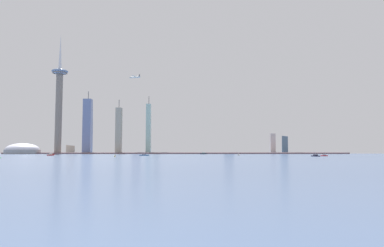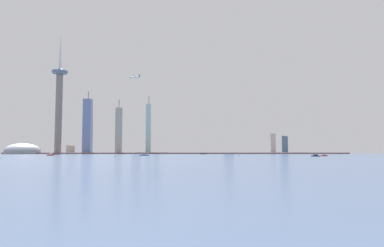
# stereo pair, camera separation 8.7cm
# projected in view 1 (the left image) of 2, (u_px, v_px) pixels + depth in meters

# --- Properties ---
(ground_plane) EXTENTS (6000.00, 6000.00, 0.00)m
(ground_plane) POSITION_uv_depth(u_px,v_px,m) (159.00, 160.00, 399.46)
(ground_plane) COLOR #495F86
(waterfront_pier) EXTENTS (911.66, 58.96, 3.68)m
(waterfront_pier) POSITION_uv_depth(u_px,v_px,m) (177.00, 153.00, 943.06)
(waterfront_pier) COLOR #775B60
(waterfront_pier) RESTS_ON ground
(observation_tower) EXTENTS (43.19, 43.19, 329.47)m
(observation_tower) POSITION_uv_depth(u_px,v_px,m) (59.00, 97.00, 949.71)
(observation_tower) COLOR slate
(observation_tower) RESTS_ON ground
(stadium_dome) EXTENTS (89.24, 89.24, 33.59)m
(stadium_dome) POSITION_uv_depth(u_px,v_px,m) (23.00, 150.00, 924.32)
(stadium_dome) COLOR #939698
(stadium_dome) RESTS_ON ground
(skyscraper_0) EXTENTS (12.86, 27.22, 164.21)m
(skyscraper_0) POSITION_uv_depth(u_px,v_px,m) (149.00, 129.00, 993.34)
(skyscraper_0) COLOR #98C5BF
(skyscraper_0) RESTS_ON ground
(skyscraper_1) EXTENTS (22.63, 26.03, 176.27)m
(skyscraper_1) POSITION_uv_depth(u_px,v_px,m) (88.00, 126.00, 988.09)
(skyscraper_1) COLOR #6378AC
(skyscraper_1) RESTS_ON ground
(skyscraper_2) EXTENTS (26.72, 23.25, 82.72)m
(skyscraper_2) POSITION_uv_depth(u_px,v_px,m) (229.00, 140.00, 1015.79)
(skyscraper_2) COLOR slate
(skyscraper_2) RESTS_ON ground
(skyscraper_3) EXTENTS (15.19, 20.76, 148.18)m
(skyscraper_3) POSITION_uv_depth(u_px,v_px,m) (119.00, 131.00, 956.74)
(skyscraper_3) COLOR #9B9D90
(skyscraper_3) RESTS_ON ground
(skyscraper_4) EXTENTS (17.33, 16.26, 150.30)m
(skyscraper_4) POSITION_uv_depth(u_px,v_px,m) (157.00, 128.00, 1026.93)
(skyscraper_4) COLOR #BCB2A4
(skyscraper_4) RESTS_ON ground
(skyscraper_5) EXTENTS (25.02, 22.10, 135.35)m
(skyscraper_5) POSITION_uv_depth(u_px,v_px,m) (137.00, 131.00, 1026.53)
(skyscraper_5) COLOR #9B8E9A
(skyscraper_5) RESTS_ON ground
(skyscraper_6) EXTENTS (17.15, 22.73, 107.21)m
(skyscraper_6) POSITION_uv_depth(u_px,v_px,m) (284.00, 135.00, 1011.60)
(skyscraper_6) COLOR slate
(skyscraper_6) RESTS_ON ground
(skyscraper_7) EXTENTS (13.80, 14.06, 56.58)m
(skyscraper_7) POSITION_uv_depth(u_px,v_px,m) (273.00, 144.00, 987.93)
(skyscraper_7) COLOR #B8AFAD
(skyscraper_7) RESTS_ON ground
(skyscraper_8) EXTENTS (24.82, 24.94, 77.65)m
(skyscraper_8) POSITION_uv_depth(u_px,v_px,m) (72.00, 141.00, 1013.32)
(skyscraper_8) COLOR beige
(skyscraper_8) RESTS_ON ground
(boat_0) EXTENTS (12.46, 4.21, 3.17)m
(boat_0) POSITION_uv_depth(u_px,v_px,m) (324.00, 155.00, 618.25)
(boat_0) COLOR red
(boat_0) RESTS_ON ground
(boat_1) EXTENTS (10.62, 18.34, 10.21)m
(boat_1) POSITION_uv_depth(u_px,v_px,m) (316.00, 156.00, 593.86)
(boat_1) COLOR black
(boat_1) RESTS_ON ground
(boat_2) EXTENTS (6.31, 3.37, 6.24)m
(boat_2) POSITION_uv_depth(u_px,v_px,m) (239.00, 155.00, 699.00)
(boat_2) COLOR white
(boat_2) RESTS_ON ground
(boat_3) EXTENTS (13.08, 5.41, 4.83)m
(boat_3) POSITION_uv_depth(u_px,v_px,m) (50.00, 155.00, 671.52)
(boat_3) COLOR #A82B2C
(boat_3) RESTS_ON ground
(boat_4) EXTENTS (4.48, 10.96, 3.86)m
(boat_4) POSITION_uv_depth(u_px,v_px,m) (115.00, 156.00, 540.49)
(boat_4) COLOR beige
(boat_4) RESTS_ON ground
(boat_5) EXTENTS (18.22, 11.56, 9.03)m
(boat_5) POSITION_uv_depth(u_px,v_px,m) (144.00, 155.00, 672.42)
(boat_5) COLOR #17508C
(boat_5) RESTS_ON ground
(boat_6) EXTENTS (17.89, 15.24, 4.60)m
(boat_6) POSITION_uv_depth(u_px,v_px,m) (204.00, 154.00, 866.77)
(boat_6) COLOR #182132
(boat_6) RESTS_ON ground
(boat_7) EXTENTS (14.59, 12.89, 3.79)m
(boat_7) POSITION_uv_depth(u_px,v_px,m) (52.00, 154.00, 820.00)
(boat_7) COLOR red
(boat_7) RESTS_ON ground
(channel_buoy_0) EXTENTS (1.60, 1.60, 1.53)m
(channel_buoy_0) POSITION_uv_depth(u_px,v_px,m) (1.00, 158.00, 480.83)
(channel_buoy_0) COLOR green
(channel_buoy_0) RESTS_ON ground
(airplane) EXTENTS (29.71, 30.35, 8.26)m
(airplane) POSITION_uv_depth(u_px,v_px,m) (135.00, 77.00, 885.64)
(airplane) COLOR silver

